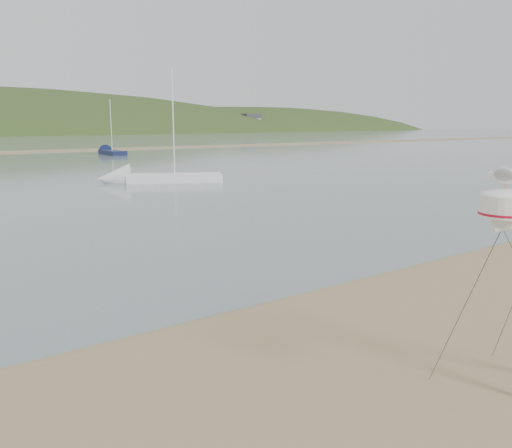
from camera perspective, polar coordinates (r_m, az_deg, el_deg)
sailboat_white_near at (r=34.88m, az=-12.10°, el=4.73°), size 7.79×5.27×7.72m
sailboat_blue_far at (r=69.07m, az=-15.40°, el=7.35°), size 2.14×7.19×7.05m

